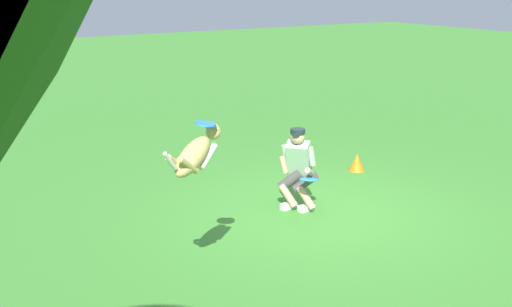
# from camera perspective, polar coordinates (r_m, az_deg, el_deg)

# --- Properties ---
(ground_plane) EXTENTS (60.00, 60.00, 0.00)m
(ground_plane) POSITION_cam_1_polar(r_m,az_deg,el_deg) (9.69, 5.89, -5.39)
(ground_plane) COLOR #3B812E
(person) EXTENTS (0.56, 0.71, 1.29)m
(person) POSITION_cam_1_polar(r_m,az_deg,el_deg) (9.58, 3.80, -1.17)
(person) COLOR silver
(person) RESTS_ON ground_plane
(dog) EXTENTS (0.94, 0.57, 0.54)m
(dog) POSITION_cam_1_polar(r_m,az_deg,el_deg) (6.77, -5.46, -0.03)
(dog) COLOR tan
(frisbee_flying) EXTENTS (0.31, 0.31, 0.07)m
(frisbee_flying) POSITION_cam_1_polar(r_m,az_deg,el_deg) (6.86, -4.57, 2.68)
(frisbee_flying) COLOR #2E81E7
(frisbee_held) EXTENTS (0.30, 0.29, 0.10)m
(frisbee_held) POSITION_cam_1_polar(r_m,az_deg,el_deg) (9.27, 4.76, -2.33)
(frisbee_held) COLOR #2A95EF
(frisbee_held) RESTS_ON person
(training_cone) EXTENTS (0.28, 0.28, 0.32)m
(training_cone) POSITION_cam_1_polar(r_m,az_deg,el_deg) (11.82, 9.04, -0.78)
(training_cone) COLOR orange
(training_cone) RESTS_ON ground_plane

